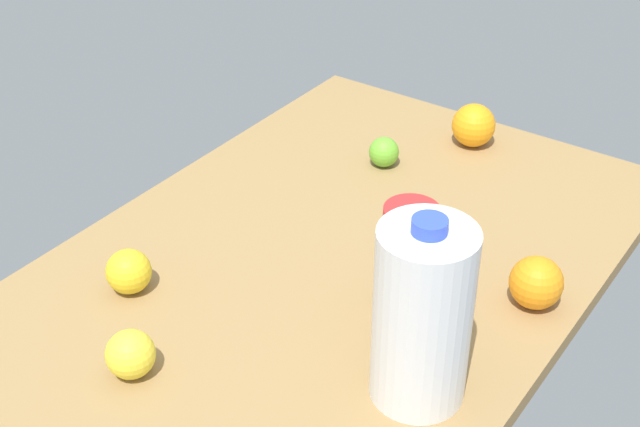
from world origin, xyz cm
name	(u,v)px	position (x,y,z in cm)	size (l,w,h in cm)	color
countertop	(320,274)	(0.00, 0.00, 1.50)	(120.00, 76.00, 3.00)	olive
milk_jug	(422,316)	(14.86, 25.86, 15.76)	(12.43, 12.43, 27.09)	white
tumbler_cup	(408,263)	(2.07, 16.65, 12.17)	(7.85, 7.85, 18.26)	beige
lemon_beside_bowl	(129,271)	(21.12, -20.08, 6.43)	(6.87, 6.87, 6.87)	yellow
orange_by_jug	(474,125)	(-49.04, 1.45, 7.16)	(8.32, 8.32, 8.32)	orange
lemon_near_front	(130,354)	(33.85, -6.94, 6.37)	(6.74, 6.74, 6.74)	yellow
lime_far_back	(384,152)	(-32.47, -8.37, 5.80)	(5.59, 5.59, 5.59)	#67B62F
orange_loose	(536,283)	(-10.62, 31.06, 6.98)	(7.96, 7.96, 7.96)	orange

